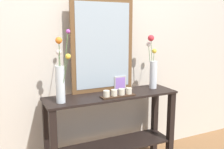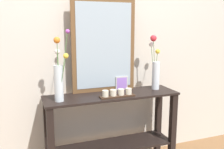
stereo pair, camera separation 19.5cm
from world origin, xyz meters
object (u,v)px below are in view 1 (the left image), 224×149
at_px(console_table, 112,124).
at_px(candle_tray, 118,93).
at_px(picture_frame_small, 120,83).
at_px(vase_right, 153,68).
at_px(tall_vase_left, 61,78).
at_px(mirror_leaning, 103,46).

distance_m(console_table, candle_tray, 0.33).
height_order(console_table, picture_frame_small, picture_frame_small).
bearing_deg(picture_frame_small, console_table, -139.77).
distance_m(vase_right, picture_frame_small, 0.36).
height_order(console_table, candle_tray, candle_tray).
bearing_deg(candle_tray, console_table, 99.78).
bearing_deg(vase_right, candle_tray, -163.93).
bearing_deg(tall_vase_left, console_table, 5.94).
bearing_deg(picture_frame_small, tall_vase_left, -164.48).
bearing_deg(mirror_leaning, console_table, -79.29).
xyz_separation_m(mirror_leaning, candle_tray, (0.04, -0.23, -0.41)).
distance_m(tall_vase_left, candle_tray, 0.53).
bearing_deg(tall_vase_left, candle_tray, -4.56).
height_order(mirror_leaning, candle_tray, mirror_leaning).
distance_m(mirror_leaning, picture_frame_small, 0.41).
height_order(mirror_leaning, picture_frame_small, mirror_leaning).
height_order(tall_vase_left, candle_tray, tall_vase_left).
distance_m(vase_right, candle_tray, 0.51).
bearing_deg(console_table, candle_tray, -80.22).
relative_size(vase_right, candle_tray, 1.67).
relative_size(mirror_leaning, tall_vase_left, 1.47).
relative_size(mirror_leaning, candle_tray, 2.74).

